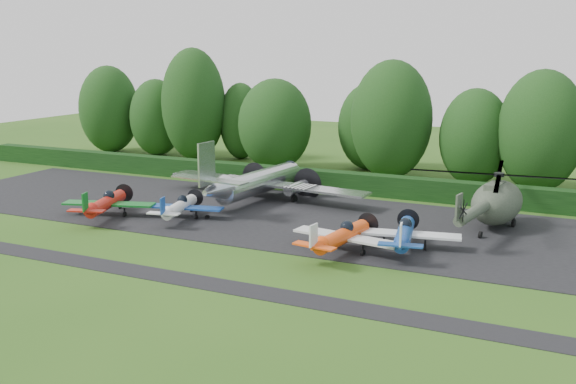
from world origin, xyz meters
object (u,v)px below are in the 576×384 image
at_px(transport_plane, 258,182).
at_px(light_plane_orange, 342,236).
at_px(light_plane_white, 180,206).
at_px(light_plane_blue, 405,233).
at_px(light_plane_red, 106,203).
at_px(helicopter, 497,199).

height_order(transport_plane, light_plane_orange, transport_plane).
relative_size(transport_plane, light_plane_orange, 2.53).
height_order(light_plane_white, light_plane_blue, light_plane_blue).
height_order(light_plane_red, light_plane_orange, light_plane_orange).
relative_size(light_plane_orange, light_plane_blue, 1.01).
bearing_deg(light_plane_orange, light_plane_red, 168.46).
bearing_deg(light_plane_blue, light_plane_red, -166.15).
relative_size(light_plane_red, light_plane_blue, 1.01).
bearing_deg(transport_plane, light_plane_orange, -49.29).
xyz_separation_m(light_plane_orange, helicopter, (8.64, 11.00, 1.10)).
height_order(light_plane_blue, helicopter, helicopter).
relative_size(light_plane_white, helicopter, 0.46).
distance_m(light_plane_red, light_plane_orange, 20.99).
relative_size(transport_plane, light_plane_red, 2.54).
distance_m(light_plane_red, helicopter, 31.27).
bearing_deg(transport_plane, light_plane_white, -114.98).
relative_size(light_plane_blue, helicopter, 0.51).
distance_m(light_plane_white, helicopter, 25.07).
height_order(transport_plane, helicopter, transport_plane).
distance_m(transport_plane, helicopter, 20.88).
bearing_deg(helicopter, transport_plane, 168.87).
bearing_deg(transport_plane, helicopter, -7.40).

